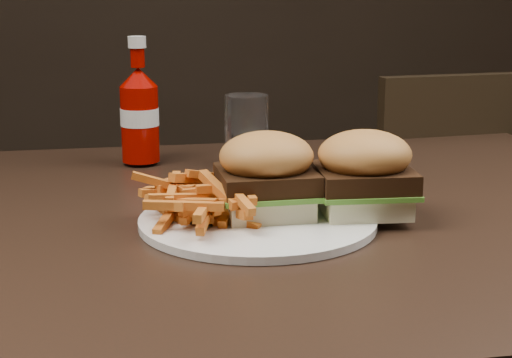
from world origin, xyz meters
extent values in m
cube|color=black|center=(0.00, 0.00, 0.73)|extent=(1.20, 0.80, 0.04)
cube|color=black|center=(0.53, 0.59, 0.43)|extent=(0.43, 0.43, 0.04)
cylinder|color=white|center=(0.06, -0.06, 0.76)|extent=(0.26, 0.26, 0.01)
cube|color=beige|center=(0.07, -0.05, 0.77)|extent=(0.09, 0.09, 0.02)
cube|color=#EEE9B6|center=(0.18, -0.06, 0.77)|extent=(0.10, 0.09, 0.02)
cylinder|color=#920500|center=(-0.05, 0.27, 0.81)|extent=(0.06, 0.06, 0.11)
cylinder|color=white|center=(0.10, 0.23, 0.81)|extent=(0.08, 0.08, 0.10)
camera|label=1|loc=(-0.09, -0.87, 1.01)|focal=55.00mm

